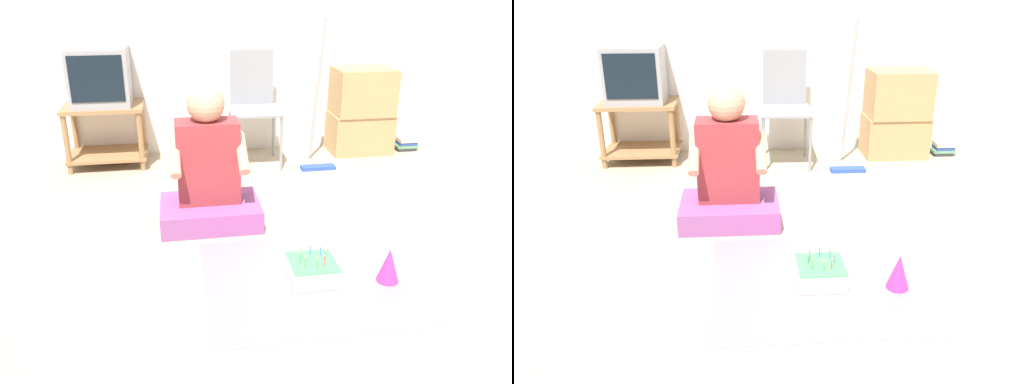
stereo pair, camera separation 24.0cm
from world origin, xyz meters
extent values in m
plane|color=tan|center=(0.00, 0.00, 0.00)|extent=(16.00, 16.00, 0.00)
cube|color=white|center=(0.00, 2.08, 1.27)|extent=(6.40, 0.06, 2.55)
cube|color=#997047|center=(-1.24, 1.83, 0.49)|extent=(0.63, 0.44, 0.03)
cube|color=#997047|center=(-1.24, 1.83, 0.09)|extent=(0.63, 0.44, 0.02)
cylinder|color=#997047|center=(-1.52, 1.64, 0.25)|extent=(0.04, 0.04, 0.51)
cylinder|color=#997047|center=(-0.95, 1.64, 0.25)|extent=(0.04, 0.04, 0.51)
cylinder|color=#997047|center=(-1.52, 2.01, 0.25)|extent=(0.04, 0.04, 0.51)
cylinder|color=#997047|center=(-0.95, 2.01, 0.25)|extent=(0.04, 0.04, 0.51)
cube|color=#99999E|center=(-1.24, 1.84, 0.73)|extent=(0.46, 0.40, 0.45)
cube|color=black|center=(-1.24, 1.63, 0.74)|extent=(0.40, 0.01, 0.35)
cube|color=gray|center=(-0.03, 1.65, 0.45)|extent=(0.42, 0.44, 0.02)
cube|color=gray|center=(-0.03, 1.85, 0.68)|extent=(0.36, 0.03, 0.45)
cylinder|color=gray|center=(-0.22, 1.46, 0.23)|extent=(0.02, 0.02, 0.45)
cylinder|color=gray|center=(0.15, 1.44, 0.23)|extent=(0.02, 0.02, 0.45)
cylinder|color=gray|center=(-0.21, 1.85, 0.23)|extent=(0.02, 0.02, 0.45)
cylinder|color=gray|center=(0.16, 1.84, 0.23)|extent=(0.02, 0.02, 0.45)
cube|color=tan|center=(0.94, 1.83, 0.17)|extent=(0.53, 0.35, 0.35)
cube|color=tan|center=(0.94, 1.83, 0.54)|extent=(0.50, 0.38, 0.39)
cube|color=#2D4CB2|center=(0.45, 1.43, 0.01)|extent=(0.28, 0.09, 0.03)
cylinder|color=#B7B7BC|center=(0.45, 1.57, 0.60)|extent=(0.03, 0.29, 1.16)
cube|color=#333338|center=(1.37, 1.80, 0.01)|extent=(0.16, 0.13, 0.03)
cube|color=#60936B|center=(1.38, 1.80, 0.04)|extent=(0.20, 0.14, 0.02)
cube|color=#284793|center=(1.38, 1.80, 0.07)|extent=(0.16, 0.13, 0.03)
cube|color=beige|center=(1.39, 1.80, 0.10)|extent=(0.18, 0.14, 0.03)
cube|color=#8C4C8C|center=(-0.49, 0.60, 0.07)|extent=(0.62, 0.44, 0.14)
cube|color=#993338|center=(-0.49, 0.64, 0.40)|extent=(0.38, 0.21, 0.51)
sphere|color=tan|center=(-0.49, 0.64, 0.75)|extent=(0.23, 0.23, 0.23)
cone|color=silver|center=(-0.49, 0.64, 0.90)|extent=(0.12, 0.12, 0.09)
cylinder|color=tan|center=(-0.68, 0.52, 0.48)|extent=(0.06, 0.27, 0.21)
cylinder|color=tan|center=(-0.29, 0.52, 0.48)|extent=(0.06, 0.27, 0.21)
cube|color=pink|center=(-0.05, -0.15, 0.00)|extent=(1.07, 0.94, 0.01)
cube|color=white|center=(-0.02, -0.14, 0.05)|extent=(0.24, 0.24, 0.09)
cube|color=#4CB266|center=(-0.02, -0.14, 0.10)|extent=(0.24, 0.24, 0.01)
cylinder|color=#4C7FE5|center=(0.04, -0.14, 0.13)|extent=(0.01, 0.01, 0.06)
sphere|color=#FFCC4C|center=(0.04, -0.14, 0.16)|extent=(0.01, 0.01, 0.01)
cylinder|color=#4C7FE5|center=(0.03, -0.10, 0.13)|extent=(0.01, 0.01, 0.06)
sphere|color=#FFCC4C|center=(0.03, -0.10, 0.16)|extent=(0.01, 0.01, 0.01)
cylinder|color=#4C7FE5|center=(-0.02, -0.08, 0.13)|extent=(0.01, 0.01, 0.06)
sphere|color=#FFCC4C|center=(-0.02, -0.08, 0.16)|extent=(0.01, 0.01, 0.01)
cylinder|color=#4C7FE5|center=(-0.08, -0.10, 0.13)|extent=(0.01, 0.01, 0.06)
sphere|color=#FFCC4C|center=(-0.08, -0.10, 0.16)|extent=(0.01, 0.01, 0.01)
cylinder|color=#66C666|center=(-0.09, -0.14, 0.13)|extent=(0.01, 0.01, 0.06)
sphere|color=#FFCC4C|center=(-0.09, -0.14, 0.16)|extent=(0.01, 0.01, 0.01)
cylinder|color=#66C666|center=(-0.07, -0.19, 0.13)|extent=(0.01, 0.01, 0.06)
sphere|color=#FFCC4C|center=(-0.07, -0.19, 0.16)|extent=(0.01, 0.01, 0.01)
cylinder|color=#66C666|center=(-0.02, -0.21, 0.13)|extent=(0.01, 0.01, 0.06)
sphere|color=#FFCC4C|center=(-0.02, -0.21, 0.16)|extent=(0.01, 0.01, 0.01)
cylinder|color=#EA4C4C|center=(0.02, -0.19, 0.13)|extent=(0.01, 0.01, 0.06)
sphere|color=#FFCC4C|center=(0.02, -0.19, 0.16)|extent=(0.01, 0.01, 0.01)
cone|color=#CC338C|center=(0.36, -0.22, 0.10)|extent=(0.11, 0.11, 0.18)
camera|label=1|loc=(-0.66, -2.27, 1.42)|focal=35.00mm
camera|label=2|loc=(-0.42, -2.29, 1.42)|focal=35.00mm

